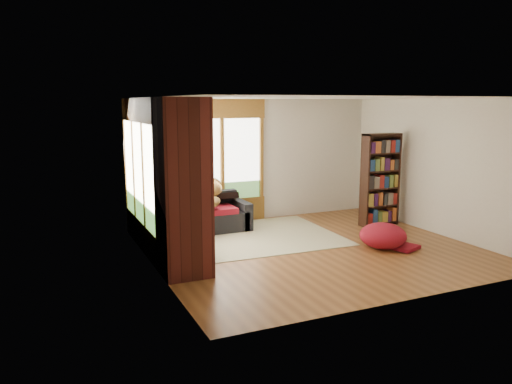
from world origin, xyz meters
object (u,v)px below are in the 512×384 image
object	(u,v)px
brick_chimney	(183,188)
area_rug	(249,237)
pouf	(383,235)
dog_tan	(203,195)
sectional_sofa	(177,222)
bookshelf	(380,180)
dog_brindle	(179,205)

from	to	relation	value
brick_chimney	area_rug	bearing A→B (deg)	41.79
pouf	dog_tan	size ratio (longest dim) A/B	0.77
brick_chimney	sectional_sofa	size ratio (longest dim) A/B	1.18
brick_chimney	area_rug	xyz separation A→B (m)	(1.68, 1.50, -1.29)
pouf	brick_chimney	bearing A→B (deg)	178.39
dog_tan	pouf	bearing A→B (deg)	-63.21
brick_chimney	bookshelf	xyz separation A→B (m)	(4.54, 1.29, -0.35)
area_rug	dog_tan	bearing A→B (deg)	145.97
brick_chimney	bookshelf	size ratio (longest dim) A/B	1.36
pouf	area_rug	bearing A→B (deg)	139.47
brick_chimney	area_rug	distance (m)	2.60
bookshelf	dog_tan	bearing A→B (deg)	168.87
pouf	dog_brindle	bearing A→B (deg)	154.70
dog_brindle	dog_tan	bearing A→B (deg)	-59.25
area_rug	brick_chimney	bearing A→B (deg)	-138.21
brick_chimney	dog_tan	bearing A→B (deg)	64.48
sectional_sofa	dog_tan	xyz separation A→B (m)	(0.51, -0.05, 0.50)
dog_tan	sectional_sofa	bearing A→B (deg)	149.54
brick_chimney	dog_tan	distance (m)	2.27
brick_chimney	dog_brindle	xyz separation A→B (m)	(0.32, 1.43, -0.55)
bookshelf	dog_brindle	size ratio (longest dim) A/B	2.24
area_rug	bookshelf	world-z (taller)	bookshelf
dog_tan	dog_brindle	bearing A→B (deg)	-162.76
bookshelf	pouf	bearing A→B (deg)	-125.39
area_rug	sectional_sofa	bearing A→B (deg)	156.15
dog_brindle	brick_chimney	bearing A→B (deg)	156.58
sectional_sofa	pouf	size ratio (longest dim) A/B	2.69
sectional_sofa	dog_brindle	bearing A→B (deg)	-106.38
area_rug	pouf	size ratio (longest dim) A/B	4.05
bookshelf	dog_brindle	bearing A→B (deg)	178.07
area_rug	dog_tan	size ratio (longest dim) A/B	3.11
brick_chimney	dog_tan	world-z (taller)	brick_chimney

